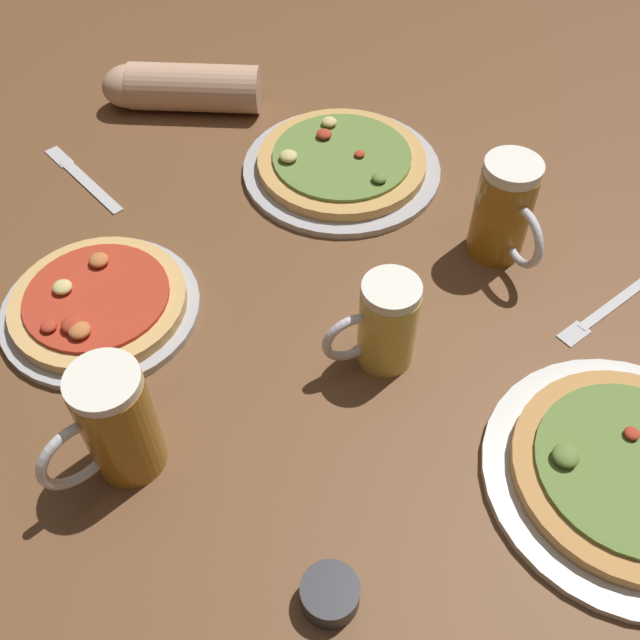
{
  "coord_description": "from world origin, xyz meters",
  "views": [
    {
      "loc": [
        -0.21,
        -0.59,
        0.76
      ],
      "look_at": [
        0.0,
        0.0,
        0.02
      ],
      "focal_mm": 40.41,
      "sensor_mm": 36.0,
      "label": 1
    }
  ],
  "objects": [
    {
      "name": "ground_plane",
      "position": [
        0.0,
        0.0,
        -0.01
      ],
      "size": [
        2.4,
        2.4,
        0.03
      ],
      "primitive_type": "cube",
      "color": "brown"
    },
    {
      "name": "pizza_plate_near",
      "position": [
        0.26,
        -0.33,
        0.02
      ],
      "size": [
        0.33,
        0.33,
        0.05
      ],
      "color": "silver",
      "rests_on": "ground_plane"
    },
    {
      "name": "pizza_plate_far",
      "position": [
        0.15,
        0.31,
        0.02
      ],
      "size": [
        0.33,
        0.33,
        0.05
      ],
      "color": "#B2B2B7",
      "rests_on": "ground_plane"
    },
    {
      "name": "pizza_plate_side",
      "position": [
        -0.28,
        0.13,
        0.02
      ],
      "size": [
        0.27,
        0.27,
        0.05
      ],
      "color": "#B2B2B7",
      "rests_on": "ground_plane"
    },
    {
      "name": "beer_mug_dark",
      "position": [
        0.3,
        0.06,
        0.08
      ],
      "size": [
        0.08,
        0.14,
        0.16
      ],
      "color": "#9E6619",
      "rests_on": "ground_plane"
    },
    {
      "name": "beer_mug_amber",
      "position": [
        -0.28,
        -0.11,
        0.08
      ],
      "size": [
        0.14,
        0.09,
        0.16
      ],
      "color": "#9E6619",
      "rests_on": "ground_plane"
    },
    {
      "name": "beer_mug_pale",
      "position": [
        0.06,
        -0.07,
        0.07
      ],
      "size": [
        0.13,
        0.07,
        0.14
      ],
      "color": "gold",
      "rests_on": "ground_plane"
    },
    {
      "name": "ramekin_sauce",
      "position": [
        -0.11,
        -0.35,
        0.02
      ],
      "size": [
        0.06,
        0.06,
        0.03
      ],
      "primitive_type": "cylinder",
      "color": "#333338",
      "rests_on": "ground_plane"
    },
    {
      "name": "knife_right",
      "position": [
        -0.26,
        0.43,
        0.0
      ],
      "size": [
        0.1,
        0.21,
        0.01
      ],
      "color": "silver",
      "rests_on": "ground_plane"
    },
    {
      "name": "fork_spare",
      "position": [
        0.4,
        -0.1,
        0.0
      ],
      "size": [
        0.22,
        0.09,
        0.01
      ],
      "color": "silver",
      "rests_on": "ground_plane"
    },
    {
      "name": "diner_arm",
      "position": [
        -0.07,
        0.58,
        0.04
      ],
      "size": [
        0.28,
        0.17,
        0.08
      ],
      "color": "tan",
      "rests_on": "ground_plane"
    }
  ]
}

